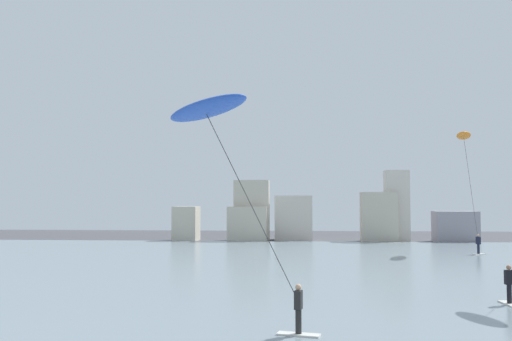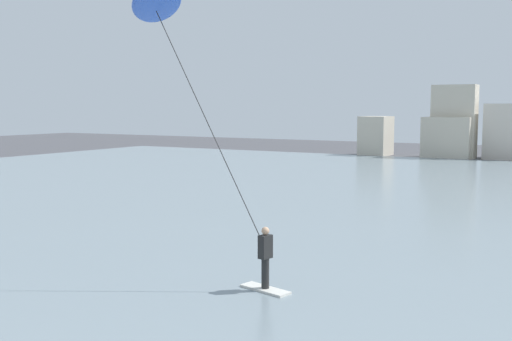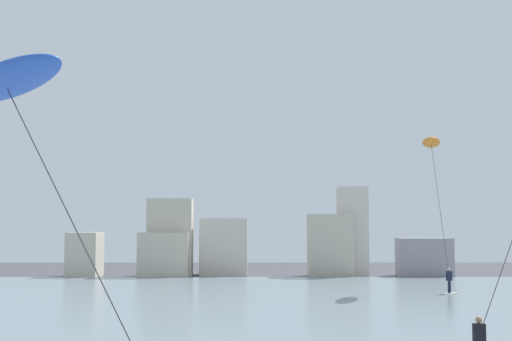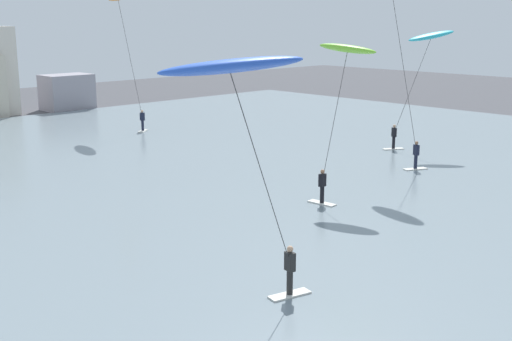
{
  "view_description": "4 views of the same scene",
  "coord_description": "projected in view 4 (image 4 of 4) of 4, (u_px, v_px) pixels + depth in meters",
  "views": [
    {
      "loc": [
        -0.84,
        -5.05,
        4.44
      ],
      "look_at": [
        -1.95,
        9.95,
        5.25
      ],
      "focal_mm": 39.76,
      "sensor_mm": 36.0,
      "label": 1
    },
    {
      "loc": [
        6.6,
        0.31,
        4.78
      ],
      "look_at": [
        0.27,
        11.18,
        3.46
      ],
      "focal_mm": 42.82,
      "sensor_mm": 36.0,
      "label": 2
    },
    {
      "loc": [
        1.24,
        -0.53,
        4.48
      ],
      "look_at": [
        1.3,
        11.1,
        5.43
      ],
      "focal_mm": 46.92,
      "sensor_mm": 36.0,
      "label": 3
    },
    {
      "loc": [
        -15.24,
        0.35,
        8.64
      ],
      "look_at": [
        -2.92,
        12.94,
        4.58
      ],
      "focal_mm": 46.8,
      "sensor_mm": 36.0,
      "label": 4
    }
  ],
  "objects": [
    {
      "name": "kitesurfer_orange",
      "position": [
        120.0,
        7.0,
        49.84
      ],
      "size": [
        2.18,
        4.46,
        10.25
      ],
      "color": "silver",
      "rests_on": "water_bay"
    },
    {
      "name": "kitesurfer_cyan",
      "position": [
        427.0,
        47.0,
        43.55
      ],
      "size": [
        4.7,
        2.71,
        7.85
      ],
      "color": "silver",
      "rests_on": "water_bay"
    },
    {
      "name": "kitesurfer_blue",
      "position": [
        235.0,
        84.0,
        17.15
      ],
      "size": [
        5.45,
        3.46,
        7.75
      ],
      "color": "silver",
      "rests_on": "water_bay"
    },
    {
      "name": "kitesurfer_lime",
      "position": [
        345.0,
        63.0,
        31.77
      ],
      "size": [
        3.56,
        3.14,
        7.45
      ],
      "color": "silver",
      "rests_on": "water_bay"
    },
    {
      "name": "water_bay",
      "position": [
        52.0,
        193.0,
        33.36
      ],
      "size": [
        84.0,
        52.0,
        0.1
      ],
      "primitive_type": "cube",
      "color": "gray",
      "rests_on": "ground"
    }
  ]
}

